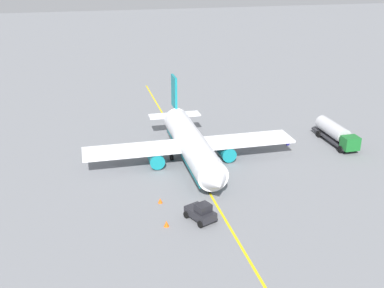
% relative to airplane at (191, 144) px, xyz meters
% --- Properties ---
extents(ground_plane, '(400.00, 400.00, 0.00)m').
position_rel_airplane_xyz_m(ground_plane, '(0.45, -0.00, -2.76)').
color(ground_plane, slate).
extents(airplane, '(28.75, 30.54, 9.90)m').
position_rel_airplane_xyz_m(airplane, '(0.00, 0.00, 0.00)').
color(airplane, white).
rests_on(airplane, ground).
extents(fuel_tanker, '(10.69, 2.88, 3.15)m').
position_rel_airplane_xyz_m(fuel_tanker, '(-1.70, 23.92, -1.03)').
color(fuel_tanker, '#2D2D33').
rests_on(fuel_tanker, ground).
extents(pushback_tug, '(4.10, 3.45, 2.20)m').
position_rel_airplane_xyz_m(pushback_tug, '(15.91, -2.81, -1.75)').
color(pushback_tug, '#232328').
rests_on(pushback_tug, ground).
extents(refueling_worker, '(0.40, 0.54, 1.71)m').
position_rel_airplane_xyz_m(refueling_worker, '(-2.68, 16.31, -1.94)').
color(refueling_worker, navy).
rests_on(refueling_worker, ground).
extents(safety_cone_nose, '(0.61, 0.61, 0.68)m').
position_rel_airplane_xyz_m(safety_cone_nose, '(16.25, -6.85, -2.42)').
color(safety_cone_nose, '#F2590F').
rests_on(safety_cone_nose, ground).
extents(safety_cone_wingtip, '(0.57, 0.57, 0.63)m').
position_rel_airplane_xyz_m(safety_cone_wingtip, '(10.84, -6.55, -2.45)').
color(safety_cone_wingtip, '#F2590F').
rests_on(safety_cone_wingtip, ground).
extents(taxi_line_marking, '(88.66, 0.88, 0.01)m').
position_rel_airplane_xyz_m(taxi_line_marking, '(0.45, -0.00, -2.76)').
color(taxi_line_marking, yellow).
rests_on(taxi_line_marking, ground).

